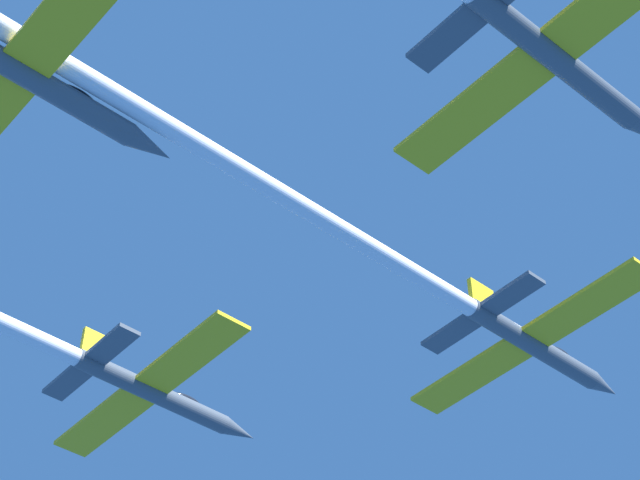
{
  "coord_description": "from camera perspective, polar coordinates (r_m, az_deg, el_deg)",
  "views": [
    {
      "loc": [
        33.69,
        -46.19,
        -41.92
      ],
      "look_at": [
        -0.36,
        -16.94,
        -0.19
      ],
      "focal_mm": 63.98,
      "sensor_mm": 36.0,
      "label": 1
    }
  ],
  "objects": [
    {
      "name": "jet_lead",
      "position": [
        63.82,
        3.57,
        -0.99
      ],
      "size": [
        17.93,
        47.31,
        2.97
      ],
      "color": "#4C5660"
    }
  ]
}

